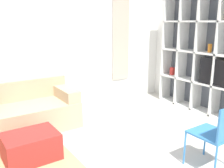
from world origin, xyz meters
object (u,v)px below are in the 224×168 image
Objects in this scene: shelving_unit at (211,54)px; ottoman at (31,147)px; couch_main at (13,115)px; folding_chair at (219,131)px.

ottoman is at bearing 177.24° from shelving_unit.
shelving_unit is 3.63m from ottoman.
ottoman is at bearing -90.79° from couch_main.
folding_chair reaches higher than couch_main.
shelving_unit is 2.27m from folding_chair.
folding_chair is at bearing -55.02° from couch_main.
couch_main is at bearing -55.02° from folding_chair.
couch_main is (-3.47, 1.18, -0.88)m from shelving_unit.
ottoman is 0.80× the size of folding_chair.
shelving_unit reaches higher than couch_main.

